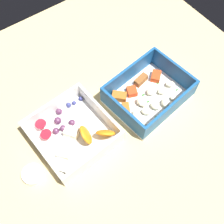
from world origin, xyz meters
The scene contains 4 objects.
table_surface centered at (0.00, 0.00, 1.00)cm, with size 80.00×80.00×2.00cm, color tan.
pasta_container centered at (9.06, -0.97, 3.78)cm, with size 19.17×15.92×5.69cm.
fruit_bowl centered at (-10.36, 0.86, 3.59)cm, with size 16.87×16.98×5.29cm.
paper_cup_liner centered at (-21.59, -1.70, 2.78)cm, with size 4.35×4.35×1.55cm, color white.
Camera 1 is at (-17.90, -23.92, 57.71)cm, focal length 44.01 mm.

